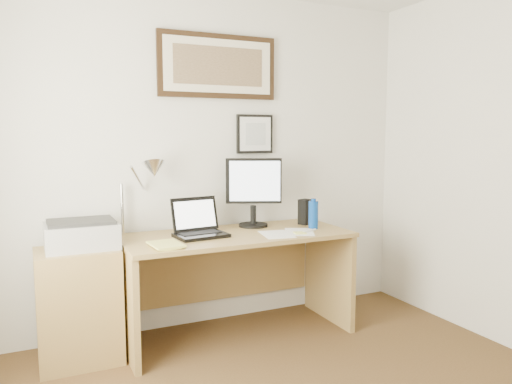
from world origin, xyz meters
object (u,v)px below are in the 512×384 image
water_bottle (313,215)px  side_cabinet (79,306)px  lcd_monitor (254,189)px  laptop (199,227)px  printer (81,234)px  desk (232,263)px  book (152,247)px

water_bottle → side_cabinet: bearing=176.0°
side_cabinet → water_bottle: bearing=-4.0°
lcd_monitor → laptop: bearing=-163.1°
laptop → water_bottle: bearing=-7.0°
water_bottle → printer: bearing=174.9°
desk → side_cabinet: bearing=-178.1°
book → lcd_monitor: size_ratio=0.48×
water_bottle → book: size_ratio=0.81×
side_cabinet → printer: size_ratio=1.66×
printer → book: bearing=-35.7°
laptop → lcd_monitor: 0.56m
desk → water_bottle: bearing=-14.5°
book → lcd_monitor: bearing=23.7°
laptop → lcd_monitor: (0.49, 0.15, 0.23)m
water_bottle → lcd_monitor: 0.49m
side_cabinet → book: 0.63m
side_cabinet → printer: (0.04, 0.03, 0.45)m
lcd_monitor → printer: bearing=-175.1°
side_cabinet → water_bottle: 1.73m
water_bottle → desk: size_ratio=0.13×
water_bottle → desk: (-0.59, 0.15, -0.34)m
lcd_monitor → book: bearing=-156.3°
desk → laptop: 0.40m
lcd_monitor → printer: (-1.25, -0.11, -0.22)m
laptop → printer: bearing=177.0°
desk → laptop: bearing=-170.2°
side_cabinet → printer: printer is taller
side_cabinet → lcd_monitor: bearing=6.1°
desk → lcd_monitor: bearing=24.9°
book → desk: book is taller
side_cabinet → book: bearing=-30.4°
printer → side_cabinet: bearing=-141.0°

